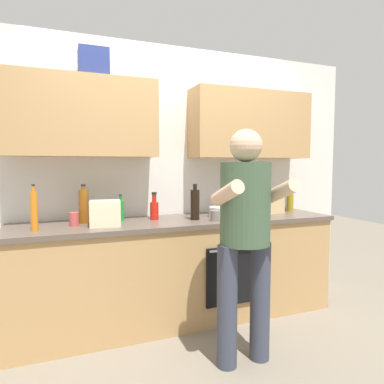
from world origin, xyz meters
TOP-DOWN VIEW (x-y plane):
  - ground_plane at (0.00, 0.00)m, footprint 12.00×12.00m
  - back_wall_unit at (-0.00, 0.27)m, footprint 4.00×0.38m
  - counter at (0.00, -0.00)m, footprint 2.84×0.67m
  - person_standing at (0.19, -0.81)m, footprint 0.49×0.45m
  - bottle_hotsauce at (-0.21, 0.09)m, footprint 0.07×0.07m
  - bottle_soy at (0.12, -0.04)m, footprint 0.08×0.08m
  - bottle_soda at (-0.50, 0.14)m, footprint 0.06×0.06m
  - bottle_oil at (1.25, 0.12)m, footprint 0.07×0.07m
  - bottle_syrup at (-0.81, 0.12)m, footprint 0.08×0.08m
  - bottle_juice at (-1.16, -0.10)m, footprint 0.05×0.05m
  - cup_stoneware at (0.26, -0.17)m, footprint 0.08×0.08m
  - cup_ceramic at (-0.89, 0.02)m, footprint 0.07×0.07m
  - mixing_bowl at (0.40, 0.02)m, footprint 0.22×0.22m
  - knife_block at (0.72, -0.04)m, footprint 0.10×0.14m
  - grocery_bag_bread at (0.99, 0.07)m, footprint 0.21×0.15m
  - grocery_bag_rice at (-0.66, -0.09)m, footprint 0.25×0.20m

SIDE VIEW (x-z plane):
  - ground_plane at x=0.00m, z-range 0.00..0.00m
  - counter at x=0.00m, z-range 0.00..0.90m
  - cup_stoneware at x=0.26m, z-range 0.90..0.99m
  - mixing_bowl at x=0.40m, z-range 0.90..0.99m
  - cup_ceramic at x=-0.89m, z-range 0.90..1.01m
  - person_standing at x=0.19m, z-range 0.15..1.77m
  - grocery_bag_bread at x=0.99m, z-range 0.90..1.06m
  - bottle_soda at x=-0.50m, z-range 0.88..1.10m
  - bottle_hotsauce at x=-0.21m, z-range 0.87..1.11m
  - bottle_oil at x=1.25m, z-range 0.88..1.12m
  - grocery_bag_rice at x=-0.66m, z-range 0.90..1.10m
  - knife_block at x=0.72m, z-range 0.87..1.19m
  - bottle_soy at x=0.12m, z-range 0.88..1.20m
  - bottle_syrup at x=-0.81m, z-range 0.88..1.20m
  - bottle_juice at x=-1.16m, z-range 0.88..1.22m
  - back_wall_unit at x=0.00m, z-range 0.25..2.75m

